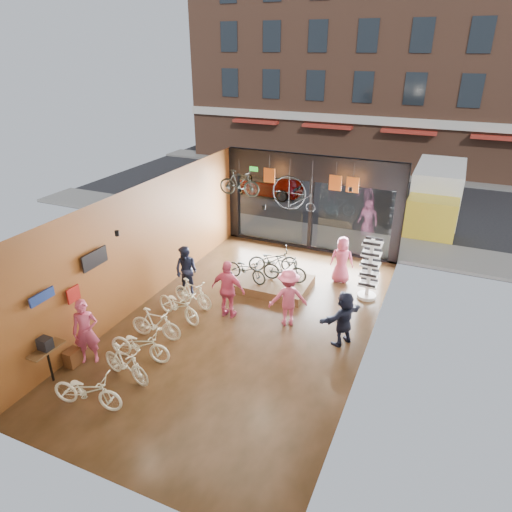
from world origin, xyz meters
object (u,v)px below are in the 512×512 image
Objects in this scene: customer_1 at (186,271)px; customer_5 at (344,318)px; floor_bike_2 at (140,345)px; customer_4 at (342,260)px; display_bike_mid at (285,269)px; customer_3 at (288,298)px; floor_bike_4 at (178,305)px; floor_bike_0 at (87,390)px; floor_bike_5 at (193,293)px; customer_0 at (86,332)px; customer_2 at (228,290)px; street_car at (263,181)px; sunglasses_rack at (370,269)px; box_truck at (436,198)px; display_bike_right at (273,260)px; floor_bike_3 at (156,324)px; display_platform at (273,284)px; floor_bike_1 at (126,363)px; hung_bike at (239,183)px; penny_farthing at (296,195)px; display_bike_left at (246,269)px.

customer_1 reaches higher than customer_5.
floor_bike_2 is 1.03× the size of customer_4.
customer_3 is at bearing -161.32° from display_bike_mid.
display_bike_mid is (2.25, 3.00, 0.30)m from floor_bike_4.
floor_bike_0 is 1.14× the size of floor_bike_5.
customer_0 is (-1.15, 1.31, 0.44)m from floor_bike_0.
street_car is at bearing -71.28° from customer_2.
customer_5 is 2.81m from sunglasses_rack.
customer_2 is at bearing -114.56° from box_truck.
street_car is 10.79m from display_bike_mid.
display_bike_right is (1.48, 5.59, 0.30)m from floor_bike_2.
display_bike_right reaches higher than floor_bike_3.
floor_bike_5 is 0.63× the size of display_platform.
sunglasses_rack is (3.30, 0.03, 0.28)m from display_bike_right.
display_platform is 1.34× the size of customer_0.
floor_bike_1 is 0.98× the size of hung_bike.
floor_bike_1 is at bearing 145.60° from display_bike_right.
floor_bike_0 is 7.65m from display_bike_right.
box_truck is (8.93, -1.00, 0.47)m from street_car.
customer_5 is at bearing -2.37° from customer_0.
display_bike_right is at bearing -91.30° from penny_farthing.
street_car is 14.95m from floor_bike_2.
hung_bike reaches higher than customer_4.
floor_bike_1 is 5.77m from customer_5.
customer_0 is 8.61m from sunglasses_rack.
customer_3 is (0.83, -1.94, 0.13)m from display_bike_mid.
box_truck is 4.13× the size of floor_bike_3.
customer_2 is at bearing -159.49° from display_bike_left.
floor_bike_4 is (2.64, -12.63, -0.31)m from street_car.
customer_2 is at bearing -29.55° from floor_bike_2.
street_car is 2.85× the size of hung_bike.
floor_bike_3 is 2.31m from customer_2.
floor_bike_4 is (-0.31, 2.85, -0.01)m from floor_bike_1.
floor_bike_3 is at bearing -75.43° from customer_1.
customer_4 is at bearing -142.06° from street_car.
box_truck reaches higher than customer_1.
floor_bike_4 reaches higher than floor_bike_5.
sunglasses_rack is at bearing -31.96° from penny_farthing.
display_bike_left is 0.97× the size of penny_farthing.
customer_4 is (3.72, 8.28, 0.38)m from floor_bike_0.
customer_5 reaches higher than floor_bike_1.
floor_bike_1 is 4.81m from customer_3.
box_truck reaches higher than display_bike_left.
display_bike_mid is at bearing 27.11° from customer_0.
display_bike_mid is 3.24m from customer_1.
display_platform is 1.17× the size of sunglasses_rack.
display_bike_left is 0.94× the size of customer_1.
customer_3 is 1.74m from customer_5.
floor_bike_0 is at bearing -81.47° from customer_0.
display_bike_right is 1.03× the size of customer_4.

